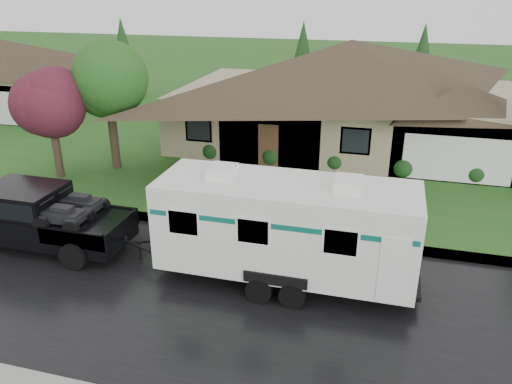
# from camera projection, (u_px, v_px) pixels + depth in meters

# --- Properties ---
(ground) EXTENTS (140.00, 140.00, 0.00)m
(ground) POSITION_uv_depth(u_px,v_px,m) (239.00, 263.00, 16.38)
(ground) COLOR #25571B
(ground) RESTS_ON ground
(road) EXTENTS (140.00, 8.00, 0.01)m
(road) POSITION_uv_depth(u_px,v_px,m) (219.00, 297.00, 14.60)
(road) COLOR black
(road) RESTS_ON ground
(curb) EXTENTS (140.00, 0.50, 0.15)m
(curb) POSITION_uv_depth(u_px,v_px,m) (257.00, 231.00, 18.36)
(curb) COLOR gray
(curb) RESTS_ON ground
(lawn) EXTENTS (140.00, 26.00, 0.15)m
(lawn) POSITION_uv_depth(u_px,v_px,m) (312.00, 136.00, 29.70)
(lawn) COLOR #25571B
(lawn) RESTS_ON ground
(house_main) EXTENTS (19.44, 10.80, 6.90)m
(house_main) POSITION_uv_depth(u_px,v_px,m) (354.00, 82.00, 26.75)
(house_main) COLOR gray
(house_main) RESTS_ON lawn
(house_far) EXTENTS (10.80, 8.64, 5.80)m
(house_far) POSITION_uv_depth(u_px,v_px,m) (5.00, 69.00, 34.60)
(house_far) COLOR tan
(house_far) RESTS_ON lawn
(tree_left_green) EXTENTS (3.71, 3.71, 6.14)m
(tree_left_green) POSITION_uv_depth(u_px,v_px,m) (107.00, 80.00, 22.79)
(tree_left_green) COLOR #382B1E
(tree_left_green) RESTS_ON lawn
(tree_red) EXTENTS (3.01, 3.01, 4.99)m
(tree_red) POSITION_uv_depth(u_px,v_px,m) (49.00, 103.00, 21.97)
(tree_red) COLOR #382B1E
(tree_red) RESTS_ON lawn
(shrub_row) EXTENTS (13.60, 1.00, 1.00)m
(shrub_row) POSITION_uv_depth(u_px,v_px,m) (335.00, 160.00, 23.92)
(shrub_row) COLOR #143814
(shrub_row) RESTS_ON lawn
(pickup_truck) EXTENTS (6.45, 2.45, 2.15)m
(pickup_truck) POSITION_uv_depth(u_px,v_px,m) (34.00, 215.00, 17.10)
(pickup_truck) COLOR black
(pickup_truck) RESTS_ON ground
(travel_trailer) EXTENTS (7.96, 2.80, 3.57)m
(travel_trailer) POSITION_uv_depth(u_px,v_px,m) (286.00, 226.00, 14.68)
(travel_trailer) COLOR white
(travel_trailer) RESTS_ON ground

